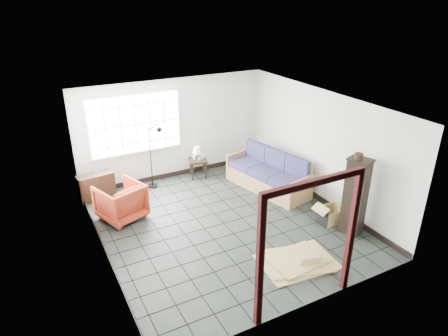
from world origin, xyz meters
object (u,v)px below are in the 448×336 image
armchair (121,200)px  side_table (198,162)px  futon_sofa (270,175)px  tall_shelf (355,196)px

armchair → side_table: (2.35, 1.16, -0.04)m
futon_sofa → tall_shelf: bearing=-94.0°
armchair → tall_shelf: (4.01, -2.75, 0.39)m
armchair → futon_sofa: bearing=155.9°
futon_sofa → armchair: 3.66m
tall_shelf → armchair: bearing=127.8°
armchair → tall_shelf: bearing=125.9°
armchair → tall_shelf: 4.87m
futon_sofa → armchair: (-3.65, 0.28, 0.09)m
armchair → tall_shelf: tall_shelf is taller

